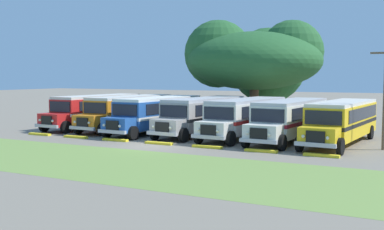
# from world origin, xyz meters

# --- Properties ---
(ground_plane) EXTENTS (220.00, 220.00, 0.00)m
(ground_plane) POSITION_xyz_m (0.00, 0.00, 0.00)
(ground_plane) COLOR slate
(foreground_grass_strip) EXTENTS (80.00, 8.38, 0.01)m
(foreground_grass_strip) POSITION_xyz_m (0.00, -6.21, 0.00)
(foreground_grass_strip) COLOR olive
(foreground_grass_strip) RESTS_ON ground_plane
(parked_bus_slot_0) EXTENTS (3.14, 10.90, 2.82)m
(parked_bus_slot_0) POSITION_xyz_m (-10.49, 7.33, 1.58)
(parked_bus_slot_0) COLOR red
(parked_bus_slot_0) RESTS_ON ground_plane
(parked_bus_slot_1) EXTENTS (3.04, 10.89, 2.82)m
(parked_bus_slot_1) POSITION_xyz_m (-7.05, 7.40, 1.58)
(parked_bus_slot_1) COLOR orange
(parked_bus_slot_1) RESTS_ON ground_plane
(parked_bus_slot_2) EXTENTS (3.10, 10.89, 2.82)m
(parked_bus_slot_2) POSITION_xyz_m (-3.65, 6.59, 1.58)
(parked_bus_slot_2) COLOR #23519E
(parked_bus_slot_2) RESTS_ON ground_plane
(parked_bus_slot_3) EXTENTS (3.24, 10.92, 2.82)m
(parked_bus_slot_3) POSITION_xyz_m (0.13, 7.22, 1.58)
(parked_bus_slot_3) COLOR #9E9993
(parked_bus_slot_3) RESTS_ON ground_plane
(parked_bus_slot_4) EXTENTS (3.34, 10.94, 2.82)m
(parked_bus_slot_4) POSITION_xyz_m (3.75, 6.99, 1.58)
(parked_bus_slot_4) COLOR silver
(parked_bus_slot_4) RESTS_ON ground_plane
(parked_bus_slot_5) EXTENTS (3.25, 10.92, 2.82)m
(parked_bus_slot_5) POSITION_xyz_m (7.18, 6.67, 1.58)
(parked_bus_slot_5) COLOR silver
(parked_bus_slot_5) RESTS_ON ground_plane
(parked_bus_slot_6) EXTENTS (3.43, 10.95, 2.82)m
(parked_bus_slot_6) POSITION_xyz_m (10.68, 6.69, 1.58)
(parked_bus_slot_6) COLOR yellow
(parked_bus_slot_6) RESTS_ON ground_plane
(curb_wheelstop_0) EXTENTS (2.00, 0.36, 0.15)m
(curb_wheelstop_0) POSITION_xyz_m (-10.63, 0.71, 0.07)
(curb_wheelstop_0) COLOR yellow
(curb_wheelstop_0) RESTS_ON ground_plane
(curb_wheelstop_1) EXTENTS (2.00, 0.36, 0.15)m
(curb_wheelstop_1) POSITION_xyz_m (-7.09, 0.71, 0.07)
(curb_wheelstop_1) COLOR yellow
(curb_wheelstop_1) RESTS_ON ground_plane
(curb_wheelstop_2) EXTENTS (2.00, 0.36, 0.15)m
(curb_wheelstop_2) POSITION_xyz_m (-3.54, 0.71, 0.07)
(curb_wheelstop_2) COLOR yellow
(curb_wheelstop_2) RESTS_ON ground_plane
(curb_wheelstop_3) EXTENTS (2.00, 0.36, 0.15)m
(curb_wheelstop_3) POSITION_xyz_m (0.00, 0.71, 0.07)
(curb_wheelstop_3) COLOR yellow
(curb_wheelstop_3) RESTS_ON ground_plane
(curb_wheelstop_4) EXTENTS (2.00, 0.36, 0.15)m
(curb_wheelstop_4) POSITION_xyz_m (3.54, 0.71, 0.07)
(curb_wheelstop_4) COLOR yellow
(curb_wheelstop_4) RESTS_ON ground_plane
(curb_wheelstop_5) EXTENTS (2.00, 0.36, 0.15)m
(curb_wheelstop_5) POSITION_xyz_m (7.09, 0.71, 0.07)
(curb_wheelstop_5) COLOR yellow
(curb_wheelstop_5) RESTS_ON ground_plane
(curb_wheelstop_6) EXTENTS (2.00, 0.36, 0.15)m
(curb_wheelstop_6) POSITION_xyz_m (10.63, 0.71, 0.07)
(curb_wheelstop_6) COLOR yellow
(curb_wheelstop_6) RESTS_ON ground_plane
(broad_shade_tree) EXTENTS (13.14, 14.72, 9.98)m
(broad_shade_tree) POSITION_xyz_m (0.36, 18.78, 6.08)
(broad_shade_tree) COLOR brown
(broad_shade_tree) RESTS_ON ground_plane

